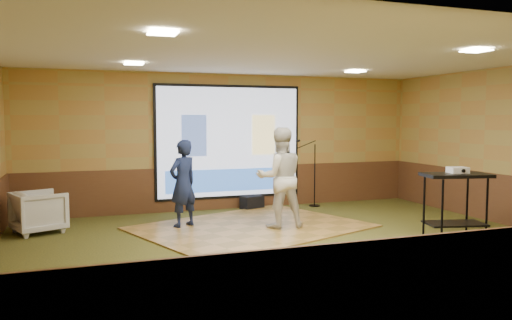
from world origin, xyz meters
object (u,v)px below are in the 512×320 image
object	(u,v)px
projector_screen	(229,143)
player_left	(183,183)
av_table	(456,192)
duffel_bag	(252,202)
dance_floor	(251,227)
mic_stand	(312,185)
projector	(458,170)
player_right	(280,178)
banquet_chair	(39,212)

from	to	relation	value
projector_screen	player_left	distance (m)	2.21
av_table	duffel_bag	size ratio (longest dim) A/B	2.38
dance_floor	duffel_bag	distance (m)	1.97
projector_screen	mic_stand	xyz separation A→B (m)	(1.89, -0.33, -0.98)
av_table	projector	size ratio (longest dim) A/B	3.76
mic_stand	duffel_bag	xyz separation A→B (m)	(-1.42, 0.14, -0.35)
dance_floor	av_table	size ratio (longest dim) A/B	3.50
player_right	duffel_bag	distance (m)	2.22
dance_floor	projector	size ratio (longest dim) A/B	13.18
mic_stand	projector_screen	bearing A→B (deg)	-169.37
projector_screen	player_left	bearing A→B (deg)	-130.02
player_right	projector	distance (m)	3.03
player_left	banquet_chair	xyz separation A→B (m)	(-2.49, 0.45, -0.46)
projector_screen	player_left	size ratio (longest dim) A/B	2.07
mic_stand	duffel_bag	world-z (taller)	mic_stand
projector_screen	mic_stand	bearing A→B (deg)	-9.92
banquet_chair	player_right	bearing A→B (deg)	-127.08
player_right	mic_stand	world-z (taller)	player_right
projector_screen	projector	distance (m)	4.87
duffel_bag	banquet_chair	bearing A→B (deg)	-167.16
player_left	projector	world-z (taller)	player_left
player_left	banquet_chair	size ratio (longest dim) A/B	1.96
projector_screen	banquet_chair	bearing A→B (deg)	-163.08
player_left	player_right	bearing A→B (deg)	129.92
av_table	projector	xyz separation A→B (m)	(0.07, 0.05, 0.35)
player_right	dance_floor	bearing A→B (deg)	-17.80
player_left	projector	size ratio (longest dim) A/B	5.41
projector_screen	av_table	distance (m)	4.91
projector_screen	duffel_bag	bearing A→B (deg)	-21.78
dance_floor	mic_stand	bearing A→B (deg)	39.72
dance_floor	banquet_chair	world-z (taller)	banquet_chair
duffel_bag	player_right	bearing A→B (deg)	-94.50
mic_stand	projector	bearing A→B (deg)	-55.79
projector	projector_screen	bearing A→B (deg)	135.94
player_right	banquet_chair	bearing A→B (deg)	-8.21
dance_floor	av_table	xyz separation A→B (m)	(2.89, -2.00, 0.80)
projector_screen	av_table	xyz separation A→B (m)	(2.71, -4.04, -0.66)
projector_screen	dance_floor	bearing A→B (deg)	-94.83
av_table	duffel_bag	bearing A→B (deg)	120.25
mic_stand	dance_floor	bearing A→B (deg)	-119.73
projector_screen	av_table	bearing A→B (deg)	-56.10
player_right	banquet_chair	world-z (taller)	player_right
dance_floor	banquet_chair	size ratio (longest dim) A/B	4.77
projector	banquet_chair	xyz separation A→B (m)	(-6.62, 2.82, -0.79)
projector_screen	banquet_chair	xyz separation A→B (m)	(-3.85, -1.17, -1.10)
dance_floor	projector	xyz separation A→B (m)	(2.95, -1.95, 1.15)
dance_floor	projector	bearing A→B (deg)	-33.46
player_left	av_table	bearing A→B (deg)	120.23
dance_floor	mic_stand	world-z (taller)	mic_stand
banquet_chair	dance_floor	bearing A→B (deg)	-125.76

